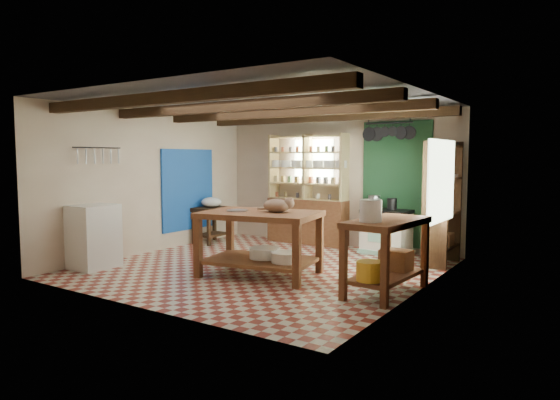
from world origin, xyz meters
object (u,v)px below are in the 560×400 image
Objects in this scene: prep_table at (212,225)px; white_cabinet at (94,236)px; cat at (277,206)px; work_table at (260,244)px; stove at (386,232)px; right_counter at (386,256)px.

white_cabinet is at bearing -90.27° from prep_table.
cat reaches higher than prep_table.
work_table is at bearing 21.53° from white_cabinet.
stove reaches higher than prep_table.
stove is 2.67m from right_counter.
white_cabinet is (-2.48, -1.05, 0.03)m from work_table.
work_table is at bearing -178.69° from cat.
stove is 4.99m from white_cabinet.
stove is at bearing 45.25° from white_cabinet.
white_cabinet is 4.55m from right_counter.
prep_table is 0.73× the size of white_cabinet.
right_counter is at bearing -20.83° from cat.
prep_table is at bearing 134.25° from work_table.
right_counter reaches higher than stove.
right_counter is at bearing 13.15° from white_cabinet.
work_table is 2.03× the size of stove.
work_table is 2.75m from stove.
cat is (2.71, 1.15, 0.54)m from white_cabinet.
cat reaches higher than right_counter.
stove is at bearing 59.05° from work_table.
prep_table is 3.21m from cat.
right_counter is (1.92, 0.10, 0.01)m from work_table.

